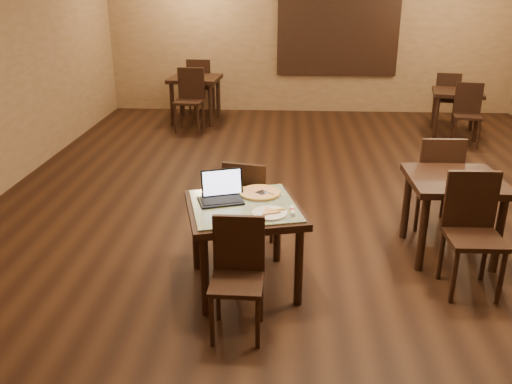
# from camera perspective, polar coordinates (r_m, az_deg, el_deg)

# --- Properties ---
(ground) EXTENTS (10.00, 10.00, 0.00)m
(ground) POSITION_cam_1_polar(r_m,az_deg,el_deg) (6.50, 7.07, -1.38)
(ground) COLOR black
(ground) RESTS_ON ground
(wall_back) EXTENTS (8.00, 0.02, 3.00)m
(wall_back) POSITION_cam_1_polar(r_m,az_deg,el_deg) (11.04, 5.90, 16.12)
(wall_back) COLOR #906849
(wall_back) RESTS_ON ground
(mural) EXTENTS (2.34, 0.05, 1.64)m
(mural) POSITION_cam_1_polar(r_m,az_deg,el_deg) (11.03, 8.62, 16.25)
(mural) COLOR #245084
(mural) RESTS_ON wall_back
(tiled_table) EXTENTS (1.12, 1.12, 0.76)m
(tiled_table) POSITION_cam_1_polar(r_m,az_deg,el_deg) (4.53, -1.27, -2.56)
(tiled_table) COLOR black
(tiled_table) RESTS_ON ground
(chair_main_near) EXTENTS (0.40, 0.40, 0.90)m
(chair_main_near) POSITION_cam_1_polar(r_m,az_deg,el_deg) (4.05, -1.93, -8.13)
(chair_main_near) COLOR black
(chair_main_near) RESTS_ON ground
(chair_main_far) EXTENTS (0.49, 0.49, 0.95)m
(chair_main_far) POSITION_cam_1_polar(r_m,az_deg,el_deg) (5.15, -0.92, -1.03)
(chair_main_far) COLOR black
(chair_main_far) RESTS_ON ground
(laptop) EXTENTS (0.42, 0.39, 0.25)m
(laptop) POSITION_cam_1_polar(r_m,az_deg,el_deg) (4.59, -3.67, -0.05)
(laptop) COLOR black
(laptop) RESTS_ON tiled_table
(plate) EXTENTS (0.28, 0.28, 0.02)m
(plate) POSITION_cam_1_polar(r_m,az_deg,el_deg) (4.31, 1.45, -2.25)
(plate) COLOR white
(plate) RESTS_ON tiled_table
(pizza_slice) EXTENTS (0.24, 0.24, 0.02)m
(pizza_slice) POSITION_cam_1_polar(r_m,az_deg,el_deg) (4.31, 1.45, -2.08)
(pizza_slice) COLOR beige
(pizza_slice) RESTS_ON plate
(pizza_pan) EXTENTS (0.37, 0.37, 0.01)m
(pizza_pan) POSITION_cam_1_polar(r_m,az_deg,el_deg) (4.71, 0.40, -0.22)
(pizza_pan) COLOR silver
(pizza_pan) RESTS_ON tiled_table
(pizza_whole) EXTENTS (0.36, 0.36, 0.03)m
(pizza_whole) POSITION_cam_1_polar(r_m,az_deg,el_deg) (4.70, 0.40, -0.05)
(pizza_whole) COLOR beige
(pizza_whole) RESTS_ON pizza_pan
(spatula) EXTENTS (0.22, 0.22, 0.01)m
(spatula) POSITION_cam_1_polar(r_m,az_deg,el_deg) (4.68, 0.64, -0.06)
(spatula) COLOR silver
(spatula) RESTS_ON pizza_whole
(napkin_roll) EXTENTS (0.05, 0.16, 0.04)m
(napkin_roll) POSITION_cam_1_polar(r_m,az_deg,el_deg) (4.34, 3.84, -1.97)
(napkin_roll) COLOR white
(napkin_roll) RESTS_ON tiled_table
(other_table_a) EXTENTS (0.94, 0.94, 0.75)m
(other_table_a) POSITION_cam_1_polar(r_m,az_deg,el_deg) (9.94, 20.40, 9.23)
(other_table_a) COLOR black
(other_table_a) RESTS_ON ground
(other_table_a_chair_near) EXTENTS (0.50, 0.50, 0.97)m
(other_table_a_chair_near) POSITION_cam_1_polar(r_m,az_deg,el_deg) (9.43, 21.38, 8.02)
(other_table_a_chair_near) COLOR black
(other_table_a_chair_near) RESTS_ON ground
(other_table_a_chair_far) EXTENTS (0.50, 0.50, 0.97)m
(other_table_a_chair_far) POSITION_cam_1_polar(r_m,az_deg,el_deg) (10.48, 19.40, 9.51)
(other_table_a_chair_far) COLOR black
(other_table_a_chair_far) RESTS_ON ground
(other_table_b) EXTENTS (0.95, 0.95, 0.83)m
(other_table_b) POSITION_cam_1_polar(r_m,az_deg,el_deg) (10.29, -6.41, 11.17)
(other_table_b) COLOR black
(other_table_b) RESTS_ON ground
(other_table_b_chair_near) EXTENTS (0.50, 0.50, 1.08)m
(other_table_b_chair_near) POSITION_cam_1_polar(r_m,az_deg,el_deg) (9.70, -6.96, 10.02)
(other_table_b_chair_near) COLOR black
(other_table_b_chair_near) RESTS_ON ground
(other_table_b_chair_far) EXTENTS (0.50, 0.50, 1.08)m
(other_table_b_chair_far) POSITION_cam_1_polar(r_m,az_deg,el_deg) (10.92, -5.89, 11.33)
(other_table_b_chair_far) COLOR black
(other_table_b_chair_far) RESTS_ON ground
(other_table_c) EXTENTS (0.86, 0.86, 0.79)m
(other_table_c) POSITION_cam_1_polar(r_m,az_deg,el_deg) (5.41, 20.09, 0.11)
(other_table_c) COLOR black
(other_table_c) RESTS_ON ground
(other_table_c_chair_near) EXTENTS (0.45, 0.45, 1.02)m
(other_table_c_chair_near) POSITION_cam_1_polar(r_m,az_deg,el_deg) (4.91, 21.80, -3.28)
(other_table_c_chair_near) COLOR black
(other_table_c_chair_near) RESTS_ON ground
(other_table_c_chair_far) EXTENTS (0.45, 0.45, 1.02)m
(other_table_c_chair_far) POSITION_cam_1_polar(r_m,az_deg,el_deg) (5.97, 18.49, 1.48)
(other_table_c_chair_far) COLOR black
(other_table_c_chair_far) RESTS_ON ground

